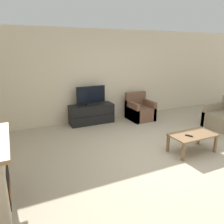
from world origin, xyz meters
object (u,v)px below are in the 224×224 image
Objects in this scene: tv at (91,96)px; coffee_table at (192,137)px; armchair at (140,111)px; remote at (189,136)px; tv_stand at (91,114)px.

tv is 0.89× the size of coffee_table.
armchair is 5.38× the size of remote.
tv is 1.06× the size of armchair.
armchair is at bearing -10.35° from tv.
coffee_table is at bearing -64.51° from tv.
tv_stand reaches higher than coffee_table.
armchair is at bearing 84.95° from coffee_table.
remote is at bearing -67.54° from tv_stand.
remote is (-0.15, -0.05, 0.06)m from coffee_table.
tv is at bearing -90.00° from tv_stand.
tv is 1.62m from armchair.
tv_stand is at bearing 169.57° from armchair.
tv_stand is 2.98m from remote.
armchair reaches higher than remote.
armchair is at bearing -10.43° from tv_stand.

